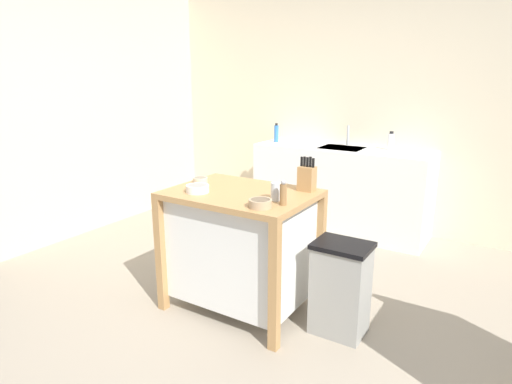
% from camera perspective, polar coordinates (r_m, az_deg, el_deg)
% --- Properties ---
extents(ground_plane, '(5.97, 5.97, 0.00)m').
position_cam_1_polar(ground_plane, '(3.29, -0.01, -15.25)').
color(ground_plane, gray).
rests_on(ground_plane, ground).
extents(wall_back, '(4.97, 0.10, 2.60)m').
position_cam_1_polar(wall_back, '(4.96, 14.49, 10.45)').
color(wall_back, beige).
rests_on(wall_back, ground).
extents(wall_left, '(0.10, 2.90, 2.60)m').
position_cam_1_polar(wall_left, '(5.17, -19.01, 10.28)').
color(wall_left, beige).
rests_on(wall_left, ground).
extents(kitchen_island, '(0.99, 0.73, 0.88)m').
position_cam_1_polar(kitchen_island, '(3.15, -1.94, -6.73)').
color(kitchen_island, '#AD7F4C').
rests_on(kitchen_island, ground).
extents(knife_block, '(0.11, 0.09, 0.24)m').
position_cam_1_polar(knife_block, '(3.05, 6.66, 1.86)').
color(knife_block, '#AD7F4C').
rests_on(knife_block, kitchen_island).
extents(bowl_ceramic_wide, '(0.14, 0.14, 0.05)m').
position_cam_1_polar(bowl_ceramic_wide, '(2.66, 0.57, -1.46)').
color(bowl_ceramic_wide, tan).
rests_on(bowl_ceramic_wide, kitchen_island).
extents(bowl_stoneware_deep, '(0.16, 0.16, 0.05)m').
position_cam_1_polar(bowl_stoneware_deep, '(3.03, -7.63, 0.46)').
color(bowl_stoneware_deep, silver).
rests_on(bowl_stoneware_deep, kitchen_island).
extents(bowl_ceramic_small, '(0.11, 0.11, 0.04)m').
position_cam_1_polar(bowl_ceramic_small, '(3.29, -7.28, 1.57)').
color(bowl_ceramic_small, beige).
rests_on(bowl_ceramic_small, kitchen_island).
extents(drinking_cup, '(0.07, 0.07, 0.12)m').
position_cam_1_polar(drinking_cup, '(2.81, 2.67, 0.06)').
color(drinking_cup, silver).
rests_on(drinking_cup, kitchen_island).
extents(pepper_grinder, '(0.04, 0.04, 0.16)m').
position_cam_1_polar(pepper_grinder, '(2.70, 3.56, -0.17)').
color(pepper_grinder, olive).
rests_on(pepper_grinder, kitchen_island).
extents(trash_bin, '(0.36, 0.28, 0.63)m').
position_cam_1_polar(trash_bin, '(2.97, 10.96, -12.22)').
color(trash_bin, gray).
rests_on(trash_bin, ground).
extents(sink_counter, '(1.85, 0.60, 0.92)m').
position_cam_1_polar(sink_counter, '(4.82, 10.94, 0.37)').
color(sink_counter, silver).
rests_on(sink_counter, ground).
extents(sink_faucet, '(0.02, 0.02, 0.22)m').
position_cam_1_polar(sink_faucet, '(4.84, 11.88, 7.23)').
color(sink_faucet, '#B7BCC1').
rests_on(sink_faucet, sink_counter).
extents(bottle_dish_soap, '(0.07, 0.07, 0.19)m').
position_cam_1_polar(bottle_dish_soap, '(4.67, 17.18, 6.33)').
color(bottle_dish_soap, white).
rests_on(bottle_dish_soap, sink_counter).
extents(bottle_spray_cleaner, '(0.05, 0.05, 0.21)m').
position_cam_1_polar(bottle_spray_cleaner, '(5.00, 2.67, 7.66)').
color(bottle_spray_cleaner, blue).
rests_on(bottle_spray_cleaner, sink_counter).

